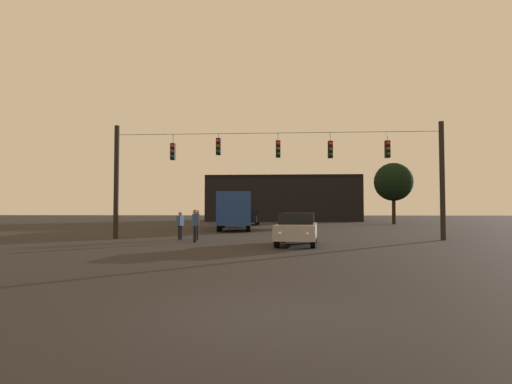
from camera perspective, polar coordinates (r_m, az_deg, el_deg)
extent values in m
plane|color=black|center=(31.11, 2.93, -5.51)|extent=(168.00, 168.00, 0.00)
cylinder|color=black|center=(25.23, -18.71, 1.33)|extent=(0.28, 0.28, 6.55)
cylinder|color=black|center=(24.94, 24.31, 1.46)|extent=(0.28, 0.28, 6.55)
cylinder|color=black|center=(23.68, 2.65, 8.13)|extent=(18.39, 0.02, 0.02)
cylinder|color=black|center=(24.45, -11.37, 7.19)|extent=(0.03, 0.03, 0.53)
cube|color=black|center=(24.34, -11.38, 5.47)|extent=(0.26, 0.32, 0.95)
sphere|color=red|center=(24.21, -11.49, 6.23)|extent=(0.20, 0.20, 0.20)
sphere|color=#5B3D0C|center=(24.17, -11.50, 5.53)|extent=(0.20, 0.20, 0.20)
sphere|color=#0C4219|center=(24.13, -11.50, 4.82)|extent=(0.20, 0.20, 0.20)
cylinder|color=black|center=(23.93, -5.19, 7.69)|extent=(0.03, 0.03, 0.26)
cube|color=black|center=(23.83, -5.19, 6.26)|extent=(0.26, 0.32, 0.95)
sphere|color=red|center=(23.70, -5.26, 7.04)|extent=(0.20, 0.20, 0.20)
sphere|color=#5B3D0C|center=(23.66, -5.26, 6.32)|extent=(0.20, 0.20, 0.20)
sphere|color=#0C4219|center=(23.61, -5.26, 5.60)|extent=(0.20, 0.20, 0.20)
cylinder|color=black|center=(23.64, 3.07, 7.59)|extent=(0.03, 0.03, 0.43)
cube|color=black|center=(23.53, 3.07, 5.94)|extent=(0.26, 0.32, 0.95)
sphere|color=red|center=(23.40, 3.07, 6.73)|extent=(0.20, 0.20, 0.20)
sphere|color=#5B3D0C|center=(23.35, 3.07, 6.01)|extent=(0.20, 0.20, 0.20)
sphere|color=#0C4219|center=(23.31, 3.07, 5.28)|extent=(0.20, 0.20, 0.20)
cylinder|color=black|center=(23.79, 10.20, 7.50)|extent=(0.03, 0.03, 0.49)
cube|color=black|center=(23.68, 10.21, 5.78)|extent=(0.26, 0.32, 0.95)
sphere|color=red|center=(23.54, 10.26, 6.57)|extent=(0.20, 0.20, 0.20)
sphere|color=#5B3D0C|center=(23.50, 10.26, 5.85)|extent=(0.20, 0.20, 0.20)
sphere|color=#0C4219|center=(23.46, 10.27, 5.12)|extent=(0.20, 0.20, 0.20)
cylinder|color=black|center=(24.35, 17.65, 7.33)|extent=(0.03, 0.03, 0.50)
cube|color=black|center=(24.24, 17.67, 5.65)|extent=(0.26, 0.32, 0.95)
sphere|color=red|center=(24.11, 17.77, 6.41)|extent=(0.20, 0.20, 0.20)
sphere|color=#5B3D0C|center=(24.06, 17.78, 5.71)|extent=(0.20, 0.20, 0.20)
sphere|color=#0C4219|center=(24.02, 17.79, 5.00)|extent=(0.20, 0.20, 0.20)
cube|color=navy|center=(35.30, -2.97, -2.30)|extent=(3.58, 11.19, 2.50)
cube|color=black|center=(35.31, -2.97, -1.31)|extent=(3.56, 10.54, 0.70)
cylinder|color=black|center=(39.31, -4.50, -4.13)|extent=(0.38, 1.02, 1.00)
cylinder|color=black|center=(39.28, -1.26, -4.13)|extent=(0.38, 1.02, 1.00)
cylinder|color=black|center=(33.16, -4.96, -4.45)|extent=(0.38, 1.02, 1.00)
cylinder|color=black|center=(33.12, -1.11, -4.46)|extent=(0.38, 1.02, 1.00)
cylinder|color=black|center=(31.18, -5.15, -4.58)|extent=(0.38, 1.02, 1.00)
cylinder|color=black|center=(31.14, -1.05, -4.59)|extent=(0.38, 1.02, 1.00)
cube|color=beige|center=(38.61, -2.89, -1.40)|extent=(2.63, 1.05, 0.56)
cube|color=beige|center=(32.56, -3.05, -1.22)|extent=(2.63, 1.05, 0.56)
cube|color=#99999E|center=(19.70, 5.66, -5.38)|extent=(2.22, 4.46, 0.68)
cube|color=black|center=(19.83, 5.69, -3.63)|extent=(1.81, 2.47, 0.52)
cylinder|color=black|center=(18.27, 7.87, -6.68)|extent=(0.28, 0.66, 0.64)
cylinder|color=black|center=(18.38, 2.90, -6.67)|extent=(0.28, 0.66, 0.64)
cylinder|color=black|center=(21.10, 8.07, -6.10)|extent=(0.28, 0.66, 0.64)
cylinder|color=black|center=(21.20, 3.78, -6.10)|extent=(0.28, 0.66, 0.64)
sphere|color=white|center=(17.57, 7.10, -5.74)|extent=(0.18, 0.18, 0.18)
sphere|color=white|center=(17.66, 3.34, -5.74)|extent=(0.18, 0.18, 0.18)
cube|color=black|center=(44.54, -0.85, -3.72)|extent=(1.89, 4.34, 0.68)
cube|color=black|center=(44.39, -0.87, -2.95)|extent=(1.63, 2.35, 0.52)
cylinder|color=black|center=(46.05, -1.66, -4.10)|extent=(0.23, 0.64, 0.64)
cylinder|color=black|center=(45.90, 0.31, -4.11)|extent=(0.23, 0.64, 0.64)
cylinder|color=black|center=(43.23, -2.08, -4.21)|extent=(0.23, 0.64, 0.64)
cylinder|color=black|center=(43.07, 0.01, -4.22)|extent=(0.23, 0.64, 0.64)
sphere|color=white|center=(46.69, -1.30, -3.66)|extent=(0.18, 0.18, 0.18)
sphere|color=white|center=(46.58, 0.11, -3.67)|extent=(0.18, 0.18, 0.18)
cylinder|color=black|center=(23.56, -10.54, -5.53)|extent=(0.14, 0.14, 0.77)
cylinder|color=black|center=(23.69, -10.30, -5.52)|extent=(0.14, 0.14, 0.77)
cube|color=#2D4C7F|center=(23.60, -10.41, -3.89)|extent=(0.36, 0.42, 0.58)
sphere|color=#8C6B51|center=(23.59, -10.40, -2.94)|extent=(0.21, 0.21, 0.21)
cylinder|color=black|center=(21.44, -8.39, -5.78)|extent=(0.14, 0.14, 0.83)
cylinder|color=black|center=(21.60, -8.46, -5.76)|extent=(0.14, 0.14, 0.83)
cube|color=#2D4C7F|center=(21.49, -8.41, -3.84)|extent=(0.35, 0.42, 0.62)
sphere|color=#8C6B51|center=(21.48, -8.41, -2.71)|extent=(0.22, 0.22, 0.22)
cylinder|color=black|center=(23.35, -8.10, -5.52)|extent=(0.14, 0.14, 0.82)
cylinder|color=black|center=(23.51, -8.10, -5.49)|extent=(0.14, 0.14, 0.82)
cube|color=#4C4C56|center=(23.40, -8.09, -3.75)|extent=(0.30, 0.40, 0.62)
sphere|color=#8C6B51|center=(23.39, -8.08, -2.72)|extent=(0.22, 0.22, 0.22)
cube|color=black|center=(60.65, 3.76, -1.20)|extent=(21.49, 9.39, 5.92)
cube|color=black|center=(60.80, 3.75, 1.83)|extent=(21.49, 9.39, 0.50)
cylinder|color=black|center=(49.62, 18.47, -2.32)|extent=(0.41, 0.41, 3.29)
sphere|color=black|center=(49.72, 18.43, 1.33)|extent=(4.36, 4.36, 4.36)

